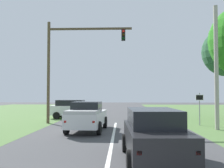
% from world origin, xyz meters
% --- Properties ---
extents(ground_plane, '(120.00, 120.00, 0.00)m').
position_xyz_m(ground_plane, '(0.00, 9.68, 0.00)').
color(ground_plane, '#424244').
extents(red_suv_near, '(2.28, 4.89, 1.84)m').
position_xyz_m(red_suv_near, '(1.62, 5.31, 0.97)').
color(red_suv_near, black).
rests_on(red_suv_near, ground_plane).
extents(pickup_truck_lead, '(2.36, 5.27, 1.90)m').
position_xyz_m(pickup_truck_lead, '(-1.74, 12.45, 0.97)').
color(pickup_truck_lead, silver).
rests_on(pickup_truck_lead, ground_plane).
extents(traffic_light, '(6.98, 0.40, 8.37)m').
position_xyz_m(traffic_light, '(-3.85, 16.78, 5.45)').
color(traffic_light, brown).
rests_on(traffic_light, ground_plane).
extents(keep_moving_sign, '(0.60, 0.09, 2.48)m').
position_xyz_m(keep_moving_sign, '(6.47, 15.89, 1.59)').
color(keep_moving_sign, gray).
rests_on(keep_moving_sign, ground_plane).
extents(crossing_suv_far, '(4.38, 2.25, 1.81)m').
position_xyz_m(crossing_suv_far, '(-4.41, 21.20, 0.95)').
color(crossing_suv_far, silver).
rests_on(crossing_suv_far, ground_plane).
extents(utility_pole_right, '(0.28, 0.28, 8.43)m').
position_xyz_m(utility_pole_right, '(6.89, 13.45, 4.22)').
color(utility_pole_right, '#9E998E').
rests_on(utility_pole_right, ground_plane).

